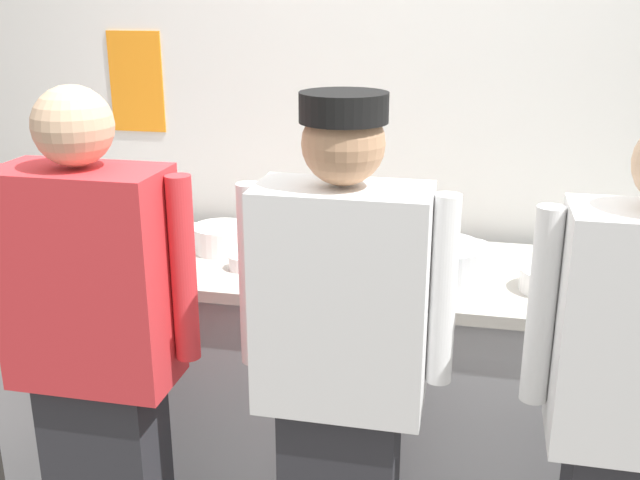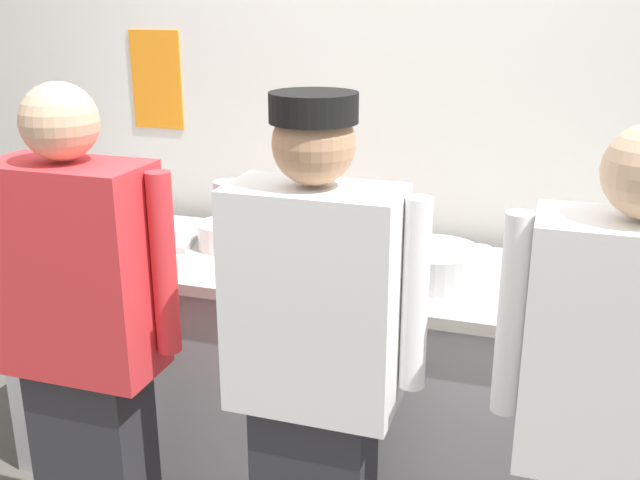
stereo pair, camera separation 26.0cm
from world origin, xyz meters
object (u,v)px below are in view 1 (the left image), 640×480
object	(u,v)px
deli_cup	(562,253)
mixing_bowl_steel	(437,260)
chef_near_left	(97,355)
sheet_tray	(125,243)
ramekin_red_sauce	(475,248)
plate_stack_rear	(222,238)
plate_stack_front	(551,280)
chef_center	(341,372)
squeeze_bottle_primary	(348,242)
ramekin_orange_sauce	(243,262)

from	to	relation	value
deli_cup	mixing_bowl_steel	bearing A→B (deg)	-155.75
chef_near_left	sheet_tray	xyz separation A→B (m)	(-0.27, 0.73, 0.08)
sheet_tray	ramekin_red_sauce	bearing A→B (deg)	7.82
sheet_tray	ramekin_red_sauce	distance (m)	1.32
plate_stack_rear	ramekin_red_sauce	distance (m)	0.94
chef_near_left	plate_stack_front	size ratio (longest dim) A/B	8.19
plate_stack_front	plate_stack_rear	size ratio (longest dim) A/B	0.91
chef_center	sheet_tray	bearing A→B (deg)	144.69
chef_center	deli_cup	world-z (taller)	chef_center
squeeze_bottle_primary	ramekin_orange_sauce	xyz separation A→B (m)	(-0.35, -0.12, -0.06)
sheet_tray	mixing_bowl_steel	bearing A→B (deg)	-3.60
chef_near_left	plate_stack_front	distance (m)	1.43
plate_stack_front	ramekin_red_sauce	bearing A→B (deg)	128.75
chef_center	sheet_tray	size ratio (longest dim) A/B	3.30
chef_center	sheet_tray	xyz separation A→B (m)	(-0.97, 0.69, 0.08)
sheet_tray	deli_cup	bearing A→B (deg)	4.11
ramekin_red_sauce	deli_cup	xyz separation A→B (m)	(0.30, -0.06, 0.02)
chef_near_left	sheet_tray	bearing A→B (deg)	110.13
squeeze_bottle_primary	chef_near_left	bearing A→B (deg)	-130.36
ramekin_red_sauce	chef_center	bearing A→B (deg)	-111.20
sheet_tray	ramekin_orange_sauce	world-z (taller)	ramekin_orange_sauce
chef_center	squeeze_bottle_primary	xyz separation A→B (m)	(-0.10, 0.66, 0.15)
plate_stack_front	sheet_tray	xyz separation A→B (m)	(-1.55, 0.12, -0.02)
ramekin_orange_sauce	ramekin_red_sauce	size ratio (longest dim) A/B	1.20
mixing_bowl_steel	ramekin_red_sauce	distance (m)	0.29
chef_center	plate_stack_rear	xyz separation A→B (m)	(-0.59, 0.71, 0.11)
mixing_bowl_steel	ramekin_red_sauce	xyz separation A→B (m)	(0.12, 0.25, -0.03)
chef_center	squeeze_bottle_primary	size ratio (longest dim) A/B	8.91
sheet_tray	ramekin_red_sauce	world-z (taller)	ramekin_red_sauce
mixing_bowl_steel	ramekin_orange_sauce	xyz separation A→B (m)	(-0.66, -0.07, -0.03)
mixing_bowl_steel	deli_cup	bearing A→B (deg)	24.25
sheet_tray	deli_cup	size ratio (longest dim) A/B	4.80
chef_near_left	ramekin_red_sauce	size ratio (longest dim) A/B	18.81
chef_near_left	deli_cup	bearing A→B (deg)	32.35
plate_stack_rear	mixing_bowl_steel	bearing A→B (deg)	-7.11
deli_cup	ramekin_orange_sauce	bearing A→B (deg)	-166.50
chef_near_left	plate_stack_front	world-z (taller)	chef_near_left
ramekin_red_sauce	deli_cup	bearing A→B (deg)	-12.22
plate_stack_front	mixing_bowl_steel	distance (m)	0.37
ramekin_red_sauce	deli_cup	size ratio (longest dim) A/B	0.85
mixing_bowl_steel	ramekin_orange_sauce	world-z (taller)	mixing_bowl_steel
ramekin_orange_sauce	ramekin_red_sauce	xyz separation A→B (m)	(0.79, 0.33, -0.00)
plate_stack_rear	chef_near_left	bearing A→B (deg)	-98.39
sheet_tray	squeeze_bottle_primary	xyz separation A→B (m)	(0.87, -0.03, 0.07)
squeeze_bottle_primary	ramekin_red_sauce	bearing A→B (deg)	24.98
plate_stack_front	plate_stack_rear	distance (m)	1.18
chef_near_left	plate_stack_front	xyz separation A→B (m)	(1.29, 0.61, 0.10)
plate_stack_front	ramekin_orange_sauce	world-z (taller)	plate_stack_front
ramekin_red_sauce	ramekin_orange_sauce	bearing A→B (deg)	-157.60
ramekin_orange_sauce	mixing_bowl_steel	bearing A→B (deg)	6.09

